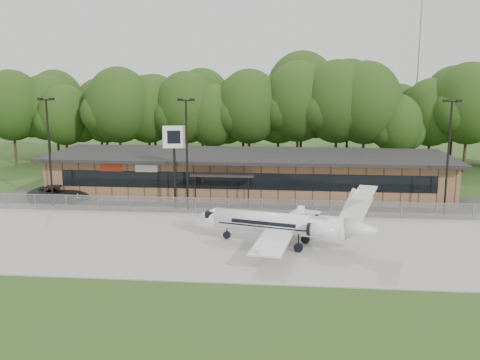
# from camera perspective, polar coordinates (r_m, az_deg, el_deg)

# --- Properties ---
(ground) EXTENTS (160.00, 160.00, 0.00)m
(ground) POSITION_cam_1_polar(r_m,az_deg,el_deg) (33.49, -2.50, -10.33)
(ground) COLOR #2B4C1B
(ground) RESTS_ON ground
(apron) EXTENTS (64.00, 18.00, 0.08)m
(apron) POSITION_cam_1_polar(r_m,az_deg,el_deg) (40.97, -0.94, -6.21)
(apron) COLOR #9E9B93
(apron) RESTS_ON ground
(parking_lot) EXTENTS (50.00, 9.00, 0.06)m
(parking_lot) POSITION_cam_1_polar(r_m,az_deg,el_deg) (52.01, 0.48, -2.48)
(parking_lot) COLOR #383835
(parking_lot) RESTS_ON ground
(terminal) EXTENTS (41.00, 11.65, 4.30)m
(terminal) POSITION_cam_1_polar(r_m,az_deg,el_deg) (55.90, 0.88, 0.73)
(terminal) COLOR #896144
(terminal) RESTS_ON ground
(fence) EXTENTS (46.00, 0.04, 1.52)m
(fence) POSITION_cam_1_polar(r_m,az_deg,el_deg) (47.48, 0.01, -2.87)
(fence) COLOR gray
(fence) RESTS_ON ground
(treeline) EXTENTS (72.00, 12.00, 15.00)m
(treeline) POSITION_cam_1_polar(r_m,az_deg,el_deg) (73.16, 2.05, 7.37)
(treeline) COLOR #1C3811
(treeline) RESTS_ON ground
(radio_mast) EXTENTS (0.20, 0.20, 25.00)m
(radio_mast) POSITION_cam_1_polar(r_m,az_deg,el_deg) (80.81, 18.41, 10.72)
(radio_mast) COLOR gray
(radio_mast) RESTS_ON ground
(light_pole_left) EXTENTS (1.55, 0.30, 10.23)m
(light_pole_left) POSITION_cam_1_polar(r_m,az_deg,el_deg) (52.78, -19.71, 3.64)
(light_pole_left) COLOR black
(light_pole_left) RESTS_ON ground
(light_pole_mid) EXTENTS (1.55, 0.30, 10.23)m
(light_pole_mid) POSITION_cam_1_polar(r_m,az_deg,el_deg) (48.70, -5.70, 3.66)
(light_pole_mid) COLOR black
(light_pole_mid) RESTS_ON ground
(light_pole_right) EXTENTS (1.55, 0.30, 10.23)m
(light_pole_right) POSITION_cam_1_polar(r_m,az_deg,el_deg) (49.67, 21.36, 3.10)
(light_pole_right) COLOR black
(light_pole_right) RESTS_ON ground
(business_jet) EXTENTS (13.69, 12.31, 4.64)m
(business_jet) POSITION_cam_1_polar(r_m,az_deg,el_deg) (38.72, 4.89, -4.79)
(business_jet) COLOR white
(business_jet) RESTS_ON ground
(suv) EXTENTS (5.95, 2.97, 1.62)m
(suv) POSITION_cam_1_polar(r_m,az_deg,el_deg) (55.58, -18.72, -1.36)
(suv) COLOR #2D2D2F
(suv) RESTS_ON ground
(pole_sign) EXTENTS (2.04, 0.56, 7.74)m
(pole_sign) POSITION_cam_1_polar(r_m,az_deg,el_deg) (49.25, -7.05, 3.65)
(pole_sign) COLOR black
(pole_sign) RESTS_ON ground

